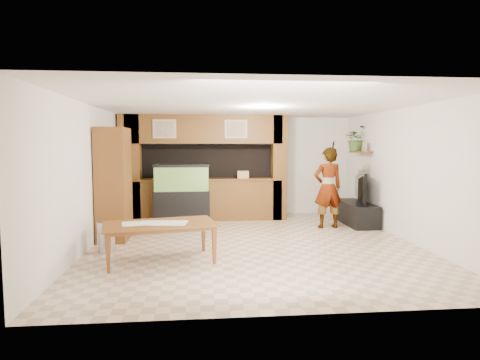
{
  "coord_description": "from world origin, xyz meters",
  "views": [
    {
      "loc": [
        -0.97,
        -7.44,
        1.87
      ],
      "look_at": [
        -0.21,
        0.6,
        1.16
      ],
      "focal_mm": 30.0,
      "sensor_mm": 36.0,
      "label": 1
    }
  ],
  "objects": [
    {
      "name": "pantry_cabinet",
      "position": [
        -2.7,
        0.6,
        1.1
      ],
      "size": [
        0.55,
        0.9,
        2.2
      ],
      "primitive_type": "cube",
      "color": "brown",
      "rests_on": "floor"
    },
    {
      "name": "trash_can",
      "position": [
        -2.64,
        -0.4,
        0.27
      ],
      "size": [
        0.3,
        0.3,
        0.54
      ],
      "primitive_type": "cylinder",
      "color": "#B2B2B7",
      "rests_on": "floor"
    },
    {
      "name": "newspaper_a",
      "position": [
        -1.98,
        -1.02,
        0.62
      ],
      "size": [
        0.57,
        0.47,
        0.01
      ],
      "primitive_type": "cube",
      "rotation": [
        0.0,
        0.0,
        0.21
      ],
      "color": "silver",
      "rests_on": "dining_table"
    },
    {
      "name": "ceiling",
      "position": [
        0.0,
        0.0,
        2.6
      ],
      "size": [
        6.5,
        6.5,
        0.0
      ],
      "primitive_type": "plane",
      "color": "white",
      "rests_on": "wall_back"
    },
    {
      "name": "tv_stand",
      "position": [
        2.65,
        1.65,
        0.26
      ],
      "size": [
        0.57,
        1.55,
        0.52
      ],
      "primitive_type": "cube",
      "color": "black",
      "rests_on": "floor"
    },
    {
      "name": "aquarium",
      "position": [
        -1.45,
        1.95,
        0.7
      ],
      "size": [
        1.29,
        0.48,
        1.43
      ],
      "rotation": [
        0.0,
        0.0,
        0.02
      ],
      "color": "black",
      "rests_on": "floor"
    },
    {
      "name": "counter_box",
      "position": [
        0.04,
        2.45,
        1.13
      ],
      "size": [
        0.28,
        0.2,
        0.19
      ],
      "primitive_type": "cube",
      "rotation": [
        0.0,
        0.0,
        -0.04
      ],
      "color": "tan",
      "rests_on": "partition"
    },
    {
      "name": "newspaper_b",
      "position": [
        -1.51,
        -1.03,
        0.62
      ],
      "size": [
        0.62,
        0.48,
        0.01
      ],
      "primitive_type": "cube",
      "rotation": [
        0.0,
        0.0,
        -0.12
      ],
      "color": "silver",
      "rests_on": "dining_table"
    },
    {
      "name": "wall_shelf",
      "position": [
        2.85,
        1.95,
        1.7
      ],
      "size": [
        0.25,
        0.9,
        0.04
      ],
      "primitive_type": "cube",
      "color": "brown",
      "rests_on": "wall_right"
    },
    {
      "name": "wall_left",
      "position": [
        -3.0,
        0.0,
        1.3
      ],
      "size": [
        0.0,
        6.5,
        6.5
      ],
      "primitive_type": "plane",
      "rotation": [
        1.57,
        0.0,
        1.57
      ],
      "color": "silver",
      "rests_on": "floor"
    },
    {
      "name": "photo_frame",
      "position": [
        2.85,
        1.73,
        1.83
      ],
      "size": [
        0.04,
        0.17,
        0.22
      ],
      "primitive_type": "cube",
      "rotation": [
        0.0,
        0.0,
        0.03
      ],
      "color": "tan",
      "rests_on": "wall_shelf"
    },
    {
      "name": "microphone",
      "position": [
        1.9,
        1.13,
        1.86
      ],
      "size": [
        0.04,
        0.11,
        0.17
      ],
      "primitive_type": "cylinder",
      "rotation": [
        0.44,
        0.0,
        0.0
      ],
      "color": "black",
      "rests_on": "person"
    },
    {
      "name": "wall_back",
      "position": [
        0.0,
        3.25,
        1.3
      ],
      "size": [
        6.0,
        0.0,
        6.0
      ],
      "primitive_type": "plane",
      "rotation": [
        1.57,
        0.0,
        0.0
      ],
      "color": "silver",
      "rests_on": "floor"
    },
    {
      "name": "floor",
      "position": [
        0.0,
        0.0,
        0.0
      ],
      "size": [
        6.5,
        6.5,
        0.0
      ],
      "primitive_type": "plane",
      "color": "#D1B091",
      "rests_on": "ground"
    },
    {
      "name": "wall_right",
      "position": [
        3.0,
        0.0,
        1.3
      ],
      "size": [
        0.0,
        6.5,
        6.5
      ],
      "primitive_type": "plane",
      "rotation": [
        1.57,
        0.0,
        -1.57
      ],
      "color": "silver",
      "rests_on": "floor"
    },
    {
      "name": "partition",
      "position": [
        -0.95,
        2.64,
        1.31
      ],
      "size": [
        4.2,
        0.99,
        2.6
      ],
      "color": "brown",
      "rests_on": "floor"
    },
    {
      "name": "television",
      "position": [
        2.65,
        1.65,
        0.88
      ],
      "size": [
        0.52,
        1.26,
        0.73
      ],
      "primitive_type": "imported",
      "rotation": [
        0.0,
        0.0,
        1.28
      ],
      "color": "black",
      "rests_on": "tv_stand"
    },
    {
      "name": "dining_table",
      "position": [
        -1.64,
        -1.05,
        0.31
      ],
      "size": [
        1.93,
        1.33,
        0.62
      ],
      "primitive_type": "imported",
      "rotation": [
        0.0,
        0.0,
        0.21
      ],
      "color": "brown",
      "rests_on": "floor"
    },
    {
      "name": "person",
      "position": [
        1.85,
        1.29,
        0.91
      ],
      "size": [
        0.7,
        0.5,
        1.82
      ],
      "primitive_type": "imported",
      "rotation": [
        0.0,
        0.0,
        3.25
      ],
      "color": "#A18358",
      "rests_on": "floor"
    },
    {
      "name": "potted_plant",
      "position": [
        2.82,
        2.2,
        2.03
      ],
      "size": [
        0.71,
        0.67,
        0.62
      ],
      "primitive_type": "imported",
      "rotation": [
        0.0,
        0.0,
        0.43
      ],
      "color": "#385E25",
      "rests_on": "wall_shelf"
    },
    {
      "name": "wall_clock",
      "position": [
        -2.97,
        1.0,
        1.9
      ],
      "size": [
        0.05,
        0.25,
        0.25
      ],
      "color": "black",
      "rests_on": "wall_left"
    }
  ]
}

